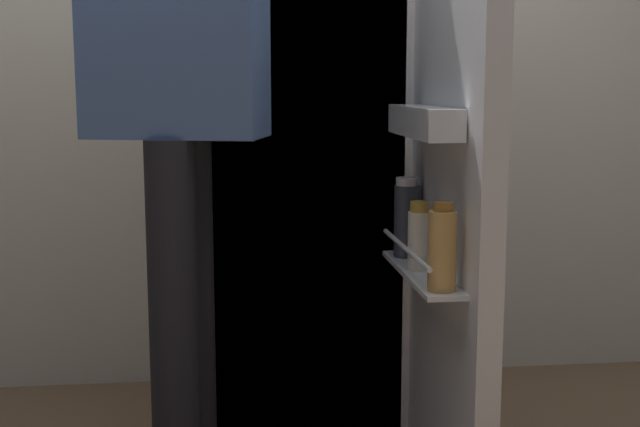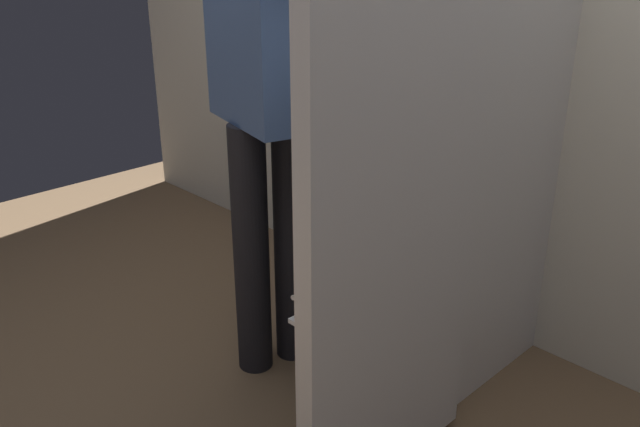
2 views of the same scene
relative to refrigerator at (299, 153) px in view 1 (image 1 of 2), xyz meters
The scene contains 2 objects.
refrigerator is the anchor object (origin of this frame).
person 0.57m from the refrigerator, 128.75° to the right, with size 0.57×0.81×1.76m.
Camera 1 is at (-0.20, -2.00, 1.01)m, focal length 47.77 mm.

